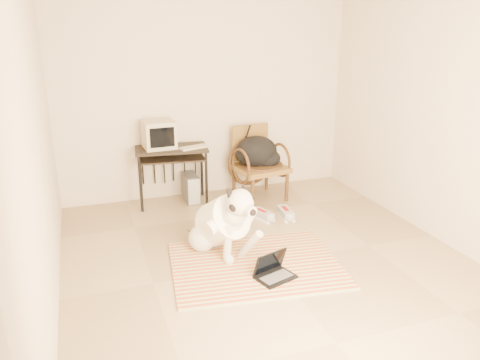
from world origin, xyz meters
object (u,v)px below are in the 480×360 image
dog (223,223)px  pc_tower (191,188)px  rattan_chair (258,163)px  backpack (258,153)px  computer_desk (172,156)px  laptop (273,271)px  crt_monitor (159,134)px

dog → pc_tower: size_ratio=2.72×
rattan_chair → backpack: 0.16m
computer_desk → pc_tower: size_ratio=2.45×
pc_tower → rattan_chair: 0.97m
backpack → pc_tower: bearing=167.0°
backpack → dog: bearing=-123.8°
laptop → pc_tower: 2.27m
crt_monitor → backpack: 1.34m
pc_tower → rattan_chair: (0.91, -0.16, 0.30)m
crt_monitor → pc_tower: crt_monitor is taller
crt_monitor → rattan_chair: crt_monitor is taller
pc_tower → dog: bearing=-91.6°
laptop → rattan_chair: (0.66, 2.10, 0.41)m
crt_monitor → backpack: (1.28, -0.25, -0.30)m
computer_desk → crt_monitor: size_ratio=2.37×
dog → backpack: size_ratio=1.80×
computer_desk → backpack: 1.15m
laptop → rattan_chair: 2.24m
computer_desk → backpack: (1.14, -0.19, -0.02)m
rattan_chair → backpack: size_ratio=1.61×
dog → crt_monitor: 1.79m
dog → laptop: (0.29, -0.65, -0.26)m
computer_desk → rattan_chair: rattan_chair is taller
laptop → rattan_chair: bearing=72.5°
backpack → laptop: bearing=-107.4°
crt_monitor → pc_tower: (0.38, -0.04, -0.76)m
laptop → computer_desk: size_ratio=0.43×
computer_desk → rattan_chair: bearing=-6.9°
pc_tower → backpack: bearing=-13.0°
crt_monitor → backpack: bearing=-11.0°
laptop → rattan_chair: rattan_chair is taller
crt_monitor → rattan_chair: size_ratio=0.42×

